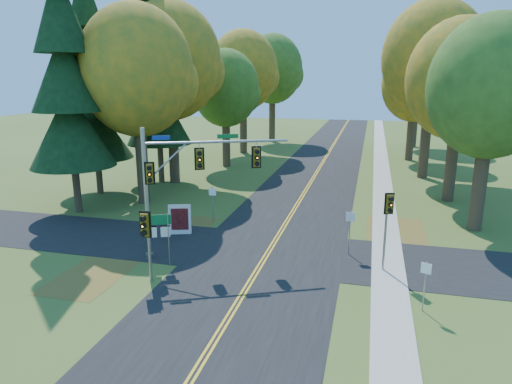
% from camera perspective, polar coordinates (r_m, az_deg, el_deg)
% --- Properties ---
extents(ground, '(160.00, 160.00, 0.00)m').
position_cam_1_polar(ground, '(23.06, 0.51, -9.23)').
color(ground, '#40541D').
rests_on(ground, ground).
extents(road_main, '(8.00, 160.00, 0.02)m').
position_cam_1_polar(road_main, '(23.06, 0.51, -9.21)').
color(road_main, black).
rests_on(road_main, ground).
extents(road_cross, '(60.00, 6.00, 0.02)m').
position_cam_1_polar(road_cross, '(24.85, 1.62, -7.42)').
color(road_cross, black).
rests_on(road_cross, ground).
extents(centerline_left, '(0.10, 160.00, 0.01)m').
position_cam_1_polar(centerline_left, '(23.07, 0.27, -9.15)').
color(centerline_left, gold).
rests_on(centerline_left, road_main).
extents(centerline_right, '(0.10, 160.00, 0.01)m').
position_cam_1_polar(centerline_right, '(23.03, 0.76, -9.20)').
color(centerline_right, gold).
rests_on(centerline_right, road_main).
extents(sidewalk_east, '(1.60, 160.00, 0.06)m').
position_cam_1_polar(sidewalk_east, '(22.53, 16.28, -10.35)').
color(sidewalk_east, '#9E998E').
rests_on(sidewalk_east, ground).
extents(leaf_patch_w_near, '(4.00, 6.00, 0.00)m').
position_cam_1_polar(leaf_patch_w_near, '(28.62, -10.32, -4.68)').
color(leaf_patch_w_near, brown).
rests_on(leaf_patch_w_near, ground).
extents(leaf_patch_e, '(3.50, 8.00, 0.00)m').
position_cam_1_polar(leaf_patch_e, '(28.15, 17.17, -5.44)').
color(leaf_patch_e, brown).
rests_on(leaf_patch_e, ground).
extents(leaf_patch_w_far, '(3.00, 5.00, 0.00)m').
position_cam_1_polar(leaf_patch_w_far, '(23.43, -19.76, -9.72)').
color(leaf_patch_w_far, brown).
rests_on(leaf_patch_w_far, ground).
extents(tree_w_a, '(8.00, 8.00, 14.15)m').
position_cam_1_polar(tree_w_a, '(33.99, -14.55, 14.34)').
color(tree_w_a, '#38281C').
rests_on(tree_w_a, ground).
extents(tree_e_a, '(7.20, 7.20, 12.73)m').
position_cam_1_polar(tree_e_a, '(30.04, 27.45, 11.46)').
color(tree_e_a, '#38281C').
rests_on(tree_e_a, ground).
extents(tree_w_b, '(8.60, 8.60, 15.38)m').
position_cam_1_polar(tree_w_b, '(40.46, -10.57, 15.73)').
color(tree_w_b, '#38281C').
rests_on(tree_w_b, ground).
extents(tree_e_b, '(7.60, 7.60, 13.33)m').
position_cam_1_polar(tree_e_b, '(36.60, 24.25, 12.61)').
color(tree_e_b, '#38281C').
rests_on(tree_e_b, ground).
extents(tree_w_c, '(6.80, 6.80, 11.91)m').
position_cam_1_polar(tree_w_c, '(47.31, -3.75, 12.76)').
color(tree_w_c, '#38281C').
rests_on(tree_w_c, ground).
extents(tree_e_c, '(8.80, 8.80, 15.79)m').
position_cam_1_polar(tree_e_c, '(44.52, 21.32, 15.26)').
color(tree_e_c, '#38281C').
rests_on(tree_e_c, ground).
extents(tree_w_d, '(8.20, 8.20, 14.56)m').
position_cam_1_polar(tree_w_d, '(55.81, -1.53, 14.91)').
color(tree_w_d, '#38281C').
rests_on(tree_w_d, ground).
extents(tree_e_d, '(7.00, 7.00, 12.32)m').
position_cam_1_polar(tree_e_d, '(53.58, 19.28, 12.51)').
color(tree_e_d, '#38281C').
rests_on(tree_e_d, ground).
extents(tree_w_e, '(8.40, 8.40, 14.97)m').
position_cam_1_polar(tree_w_e, '(66.11, 2.16, 15.07)').
color(tree_w_e, '#38281C').
rests_on(tree_w_e, ground).
extents(tree_e_e, '(7.80, 7.80, 13.74)m').
position_cam_1_polar(tree_e_e, '(64.35, 19.69, 13.51)').
color(tree_e_e, '#38281C').
rests_on(tree_e_e, ground).
extents(pine_a, '(5.60, 5.60, 19.48)m').
position_cam_1_polar(pine_a, '(32.93, -22.70, 13.20)').
color(pine_a, '#38281C').
rests_on(pine_a, ground).
extents(pine_b, '(5.60, 5.60, 17.31)m').
position_cam_1_polar(pine_b, '(37.91, -19.85, 11.91)').
color(pine_b, '#38281C').
rests_on(pine_b, ground).
extents(pine_c, '(5.60, 5.60, 20.56)m').
position_cam_1_polar(pine_c, '(40.73, -12.39, 14.68)').
color(pine_c, '#38281C').
rests_on(pine_c, ground).
extents(traffic_mast, '(6.86, 3.40, 6.78)m').
position_cam_1_polar(traffic_mast, '(23.21, -9.17, 2.06)').
color(traffic_mast, gray).
rests_on(traffic_mast, ground).
extents(east_signal_pole, '(0.44, 0.53, 3.96)m').
position_cam_1_polar(east_signal_pole, '(22.26, 16.20, -2.47)').
color(east_signal_pole, gray).
rests_on(east_signal_pole, ground).
extents(ped_signal_pole, '(0.54, 0.63, 3.44)m').
position_cam_1_polar(ped_signal_pole, '(20.95, -13.59, -4.63)').
color(ped_signal_pole, '#92949A').
rests_on(ped_signal_pole, ground).
extents(route_sign_cluster, '(1.20, 0.52, 2.75)m').
position_cam_1_polar(route_sign_cluster, '(22.83, -12.08, -4.59)').
color(route_sign_cluster, gray).
rests_on(route_sign_cluster, ground).
extents(info_kiosk, '(1.31, 0.58, 1.83)m').
position_cam_1_polar(info_kiosk, '(27.55, -9.50, -3.42)').
color(info_kiosk, white).
rests_on(info_kiosk, ground).
extents(reg_sign_e_north, '(0.46, 0.13, 2.43)m').
position_cam_1_polar(reg_sign_e_north, '(24.38, 11.68, -4.03)').
color(reg_sign_e_north, gray).
rests_on(reg_sign_e_north, ground).
extents(reg_sign_e_south, '(0.39, 0.18, 2.14)m').
position_cam_1_polar(reg_sign_e_south, '(19.57, 20.41, -9.96)').
color(reg_sign_e_south, gray).
rests_on(reg_sign_e_south, ground).
extents(reg_sign_w, '(0.46, 0.08, 2.39)m').
position_cam_1_polar(reg_sign_w, '(29.21, -5.45, -0.78)').
color(reg_sign_w, gray).
rests_on(reg_sign_w, ground).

